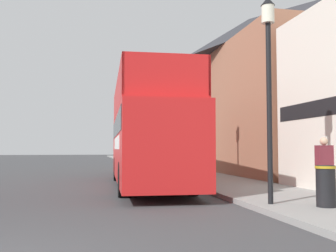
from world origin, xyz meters
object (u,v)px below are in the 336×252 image
Objects in this scene: lamp_post_second at (192,100)px; litter_bin at (326,185)px; lamp_post_nearest at (269,62)px; parked_car_ahead_of_bus at (135,162)px; tour_bus at (147,140)px; pedestrian_third at (324,161)px.

lamp_post_second is 8.75m from litter_bin.
parked_car_ahead_of_bus is at bearing 96.50° from lamp_post_nearest.
litter_bin is (1.00, -8.18, -2.96)m from lamp_post_second.
parked_car_ahead_of_bus is at bearing 100.07° from litter_bin.
litter_bin is at bearing -63.68° from tour_bus.
lamp_post_second is (1.66, -6.83, 2.91)m from parked_car_ahead_of_bus.
parked_car_ahead_of_bus is 4.26× the size of litter_bin.
lamp_post_second is at bearing 105.94° from pedestrian_third.
lamp_post_second is at bearing 97.00° from litter_bin.
parked_car_ahead_of_bus is 15.24m from litter_bin.
litter_bin is at bearing -122.79° from pedestrian_third.
tour_bus is 11.17× the size of litter_bin.
parked_car_ahead_of_bus is at bearing 89.42° from tour_bus.
lamp_post_second reaches higher than litter_bin.
pedestrian_third is at bearing 57.21° from litter_bin.
lamp_post_nearest is (-1.96, -0.70, 2.54)m from pedestrian_third.
parked_car_ahead_of_bus is 2.46× the size of pedestrian_third.
litter_bin is (2.66, -15.01, -0.05)m from parked_car_ahead_of_bus.
tour_bus is at bearing 113.60° from litter_bin.
pedestrian_third is (4.04, -5.70, -0.71)m from tour_bus.
lamp_post_second is at bearing -79.00° from parked_car_ahead_of_bus.
litter_bin is (3.12, -7.14, -1.20)m from tour_bus.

